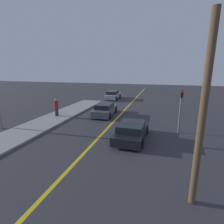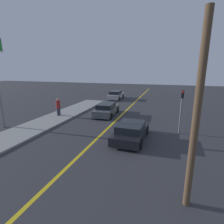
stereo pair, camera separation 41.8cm
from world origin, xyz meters
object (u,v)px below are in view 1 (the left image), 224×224
at_px(car_near_right_lane, 132,131).
at_px(utility_pole, 202,117).
at_px(pedestrian_mid_group, 56,107).
at_px(car_ahead_center, 105,109).
at_px(car_far_distant, 113,95).
at_px(traffic_light, 181,107).

bearing_deg(car_near_right_lane, utility_pole, -57.49).
bearing_deg(car_near_right_lane, pedestrian_mid_group, 157.82).
distance_m(car_ahead_center, car_far_distant, 10.20).
xyz_separation_m(car_far_distant, traffic_light, (9.03, -13.57, 1.42)).
bearing_deg(car_far_distant, utility_pole, -68.91).
height_order(car_far_distant, traffic_light, traffic_light).
bearing_deg(utility_pole, car_near_right_lane, 120.83).
bearing_deg(traffic_light, car_near_right_lane, -145.96).
relative_size(traffic_light, utility_pole, 0.51).
xyz_separation_m(car_near_right_lane, pedestrian_mid_group, (-8.37, 3.70, 0.42)).
relative_size(car_near_right_lane, pedestrian_mid_group, 2.34).
relative_size(car_ahead_center, traffic_light, 1.36).
relative_size(car_near_right_lane, traffic_light, 1.26).
distance_m(car_near_right_lane, traffic_light, 4.20).
bearing_deg(utility_pole, traffic_light, 89.29).
height_order(car_near_right_lane, car_far_distant, car_far_distant).
height_order(car_near_right_lane, car_ahead_center, car_ahead_center).
distance_m(car_far_distant, utility_pole, 23.04).
relative_size(car_ahead_center, utility_pole, 0.69).
distance_m(traffic_light, utility_pole, 7.60).
xyz_separation_m(car_near_right_lane, utility_pole, (3.17, -5.31, 2.68)).
xyz_separation_m(pedestrian_mid_group, utility_pole, (11.53, -9.01, 2.26)).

